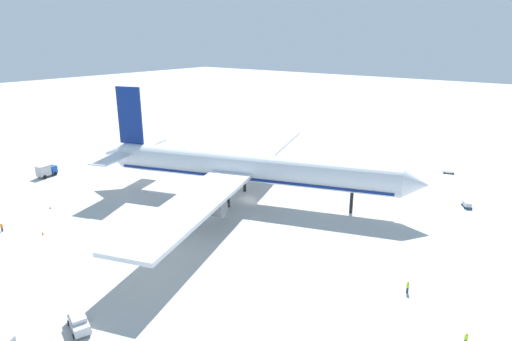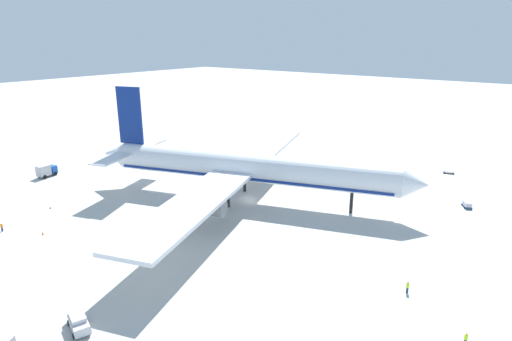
% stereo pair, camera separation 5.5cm
% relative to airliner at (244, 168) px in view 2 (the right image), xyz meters
% --- Properties ---
extents(ground_plane, '(600.00, 600.00, 0.00)m').
position_rel_airliner_xyz_m(ground_plane, '(1.42, 0.33, -7.23)').
color(ground_plane, '#B2B2AD').
extents(airliner, '(70.53, 80.52, 23.41)m').
position_rel_airliner_xyz_m(airliner, '(0.00, 0.00, 0.00)').
color(airliner, silver).
rests_on(airliner, ground).
extents(service_truck_2, '(3.07, 5.01, 3.09)m').
position_rel_airliner_xyz_m(service_truck_2, '(-49.94, -17.98, -5.59)').
color(service_truck_2, '#194CA5').
rests_on(service_truck_2, ground).
extents(service_van, '(4.87, 3.22, 1.97)m').
position_rel_airliner_xyz_m(service_van, '(11.19, -46.10, -6.19)').
color(service_van, silver).
rests_on(service_van, ground).
extents(baggage_cart_0, '(3.32, 2.17, 0.40)m').
position_rel_airliner_xyz_m(baggage_cart_0, '(30.78, 46.67, -6.96)').
color(baggage_cart_0, '#595B60').
rests_on(baggage_cart_0, ground).
extents(baggage_cart_1, '(2.51, 3.20, 1.24)m').
position_rel_airliner_xyz_m(baggage_cart_1, '(39.88, 24.61, -6.54)').
color(baggage_cart_1, '#26598C').
rests_on(baggage_cart_1, ground).
extents(ground_worker_0, '(0.55, 0.55, 1.70)m').
position_rel_airliner_xyz_m(ground_worker_0, '(49.42, -20.73, -6.36)').
color(ground_worker_0, '#3F3F47').
rests_on(ground_worker_0, ground).
extents(ground_worker_2, '(0.55, 0.55, 1.62)m').
position_rel_airliner_xyz_m(ground_worker_2, '(-25.19, -39.34, -6.41)').
color(ground_worker_2, navy).
rests_on(ground_worker_2, ground).
extents(ground_worker_4, '(0.54, 0.54, 1.68)m').
position_rel_airliner_xyz_m(ground_worker_4, '(40.49, -14.12, -6.37)').
color(ground_worker_4, navy).
rests_on(ground_worker_4, ground).
extents(traffic_cone_0, '(0.36, 0.36, 0.55)m').
position_rel_airliner_xyz_m(traffic_cone_0, '(-28.61, -28.46, -6.95)').
color(traffic_cone_0, orange).
rests_on(traffic_cone_0, ground).
extents(traffic_cone_2, '(0.36, 0.36, 0.55)m').
position_rel_airliner_xyz_m(traffic_cone_2, '(-41.16, -0.27, -6.95)').
color(traffic_cone_2, orange).
rests_on(traffic_cone_2, ground).
extents(traffic_cone_3, '(0.36, 0.36, 0.55)m').
position_rel_airliner_xyz_m(traffic_cone_3, '(-17.87, -35.59, -6.95)').
color(traffic_cone_3, orange).
rests_on(traffic_cone_3, ground).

